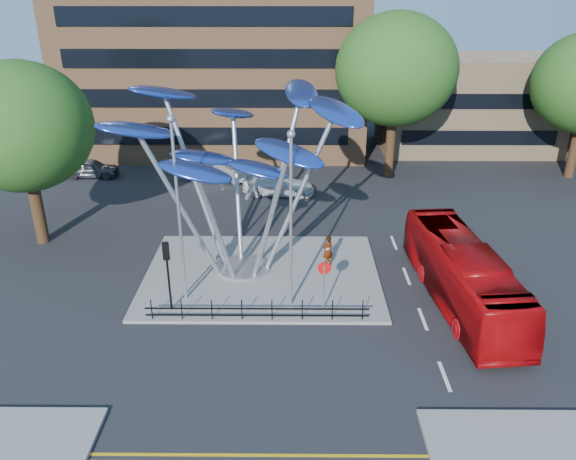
{
  "coord_description": "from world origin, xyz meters",
  "views": [
    {
      "loc": [
        0.55,
        -19.54,
        14.16
      ],
      "look_at": [
        0.37,
        4.0,
        3.51
      ],
      "focal_mm": 35.0,
      "sensor_mm": 36.0,
      "label": 1
    }
  ],
  "objects_px": {
    "red_bus": "(462,274)",
    "parked_car_right": "(278,184)",
    "tree_right": "(396,70)",
    "parked_car_mid": "(220,170)",
    "parked_car_left": "(91,168)",
    "traffic_light_island": "(167,262)",
    "leaf_sculpture": "(238,143)",
    "street_lamp_right": "(291,206)",
    "tree_left": "(21,127)",
    "pedestrian": "(328,251)",
    "street_lamp_left": "(177,196)",
    "no_entry_sign_island": "(324,278)"
  },
  "relations": [
    {
      "from": "no_entry_sign_island",
      "to": "leaf_sculpture",
      "type": "bearing_deg",
      "value": 134.33
    },
    {
      "from": "street_lamp_right",
      "to": "parked_car_right",
      "type": "distance_m",
      "value": 15.65
    },
    {
      "from": "red_bus",
      "to": "parked_car_right",
      "type": "bearing_deg",
      "value": 116.25
    },
    {
      "from": "tree_right",
      "to": "leaf_sculpture",
      "type": "height_order",
      "value": "tree_right"
    },
    {
      "from": "pedestrian",
      "to": "parked_car_right",
      "type": "distance_m",
      "value": 11.5
    },
    {
      "from": "no_entry_sign_island",
      "to": "red_bus",
      "type": "xyz_separation_m",
      "value": [
        6.5,
        0.97,
        -0.32
      ]
    },
    {
      "from": "leaf_sculpture",
      "to": "tree_right",
      "type": "bearing_deg",
      "value": 56.69
    },
    {
      "from": "tree_right",
      "to": "parked_car_mid",
      "type": "height_order",
      "value": "tree_right"
    },
    {
      "from": "tree_right",
      "to": "parked_car_right",
      "type": "distance_m",
      "value": 11.85
    },
    {
      "from": "red_bus",
      "to": "parked_car_mid",
      "type": "xyz_separation_m",
      "value": [
        -13.43,
        17.32,
        -0.67
      ]
    },
    {
      "from": "street_lamp_right",
      "to": "no_entry_sign_island",
      "type": "distance_m",
      "value": 3.64
    },
    {
      "from": "leaf_sculpture",
      "to": "parked_car_right",
      "type": "distance_m",
      "value": 12.98
    },
    {
      "from": "red_bus",
      "to": "parked_car_mid",
      "type": "bearing_deg",
      "value": 122.44
    },
    {
      "from": "parked_car_mid",
      "to": "parked_car_right",
      "type": "xyz_separation_m",
      "value": [
        4.5,
        -2.81,
        -0.09
      ]
    },
    {
      "from": "street_lamp_left",
      "to": "parked_car_right",
      "type": "height_order",
      "value": "street_lamp_left"
    },
    {
      "from": "street_lamp_left",
      "to": "no_entry_sign_island",
      "type": "relative_size",
      "value": 3.59
    },
    {
      "from": "parked_car_left",
      "to": "street_lamp_right",
      "type": "bearing_deg",
      "value": -140.78
    },
    {
      "from": "pedestrian",
      "to": "parked_car_mid",
      "type": "height_order",
      "value": "pedestrian"
    },
    {
      "from": "red_bus",
      "to": "parked_car_left",
      "type": "relative_size",
      "value": 2.55
    },
    {
      "from": "no_entry_sign_island",
      "to": "parked_car_mid",
      "type": "relative_size",
      "value": 0.49
    },
    {
      "from": "pedestrian",
      "to": "parked_car_left",
      "type": "xyz_separation_m",
      "value": [
        -17.4,
        14.72,
        -0.29
      ]
    },
    {
      "from": "parked_car_left",
      "to": "parked_car_right",
      "type": "relative_size",
      "value": 0.83
    },
    {
      "from": "leaf_sculpture",
      "to": "parked_car_mid",
      "type": "xyz_separation_m",
      "value": [
        -2.86,
        14.13,
        -6.05
      ]
    },
    {
      "from": "red_bus",
      "to": "parked_car_right",
      "type": "xyz_separation_m",
      "value": [
        -8.93,
        14.52,
        -0.76
      ]
    },
    {
      "from": "traffic_light_island",
      "to": "red_bus",
      "type": "relative_size",
      "value": 0.32
    },
    {
      "from": "no_entry_sign_island",
      "to": "parked_car_left",
      "type": "height_order",
      "value": "no_entry_sign_island"
    },
    {
      "from": "traffic_light_island",
      "to": "leaf_sculpture",
      "type": "bearing_deg",
      "value": 54.96
    },
    {
      "from": "traffic_light_island",
      "to": "parked_car_left",
      "type": "relative_size",
      "value": 0.81
    },
    {
      "from": "leaf_sculpture",
      "to": "red_bus",
      "type": "relative_size",
      "value": 1.18
    },
    {
      "from": "parked_car_right",
      "to": "pedestrian",
      "type": "bearing_deg",
      "value": -159.6
    },
    {
      "from": "tree_right",
      "to": "parked_car_left",
      "type": "xyz_separation_m",
      "value": [
        -22.96,
        -0.41,
        -7.32
      ]
    },
    {
      "from": "tree_right",
      "to": "parked_car_mid",
      "type": "bearing_deg",
      "value": -174.73
    },
    {
      "from": "tree_right",
      "to": "street_lamp_right",
      "type": "height_order",
      "value": "tree_right"
    },
    {
      "from": "street_lamp_left",
      "to": "no_entry_sign_island",
      "type": "height_order",
      "value": "street_lamp_left"
    },
    {
      "from": "tree_right",
      "to": "leaf_sculpture",
      "type": "xyz_separation_m",
      "value": [
        -10.07,
        -15.32,
        -1.16
      ]
    },
    {
      "from": "leaf_sculpture",
      "to": "street_lamp_right",
      "type": "distance_m",
      "value": 4.83
    },
    {
      "from": "tree_right",
      "to": "street_lamp_left",
      "type": "height_order",
      "value": "tree_right"
    },
    {
      "from": "tree_right",
      "to": "no_entry_sign_island",
      "type": "xyz_separation_m",
      "value": [
        -6.0,
        -19.48,
        -6.22
      ]
    },
    {
      "from": "no_entry_sign_island",
      "to": "pedestrian",
      "type": "bearing_deg",
      "value": 84.33
    },
    {
      "from": "tree_left",
      "to": "street_lamp_right",
      "type": "height_order",
      "value": "tree_left"
    },
    {
      "from": "leaf_sculpture",
      "to": "street_lamp_left",
      "type": "relative_size",
      "value": 1.45
    },
    {
      "from": "tree_left",
      "to": "pedestrian",
      "type": "bearing_deg",
      "value": -10.8
    },
    {
      "from": "no_entry_sign_island",
      "to": "parked_car_right",
      "type": "height_order",
      "value": "no_entry_sign_island"
    },
    {
      "from": "traffic_light_island",
      "to": "tree_left",
      "type": "bearing_deg",
      "value": 140.19
    },
    {
      "from": "street_lamp_right",
      "to": "leaf_sculpture",
      "type": "bearing_deg",
      "value": 124.91
    },
    {
      "from": "street_lamp_right",
      "to": "pedestrian",
      "type": "distance_m",
      "value": 5.95
    },
    {
      "from": "leaf_sculpture",
      "to": "red_bus",
      "type": "distance_m",
      "value": 12.28
    },
    {
      "from": "parked_car_right",
      "to": "leaf_sculpture",
      "type": "bearing_deg",
      "value": 177.75
    },
    {
      "from": "tree_left",
      "to": "pedestrian",
      "type": "xyz_separation_m",
      "value": [
        16.43,
        -3.13,
        -5.79
      ]
    },
    {
      "from": "street_lamp_right",
      "to": "parked_car_mid",
      "type": "height_order",
      "value": "street_lamp_right"
    }
  ]
}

